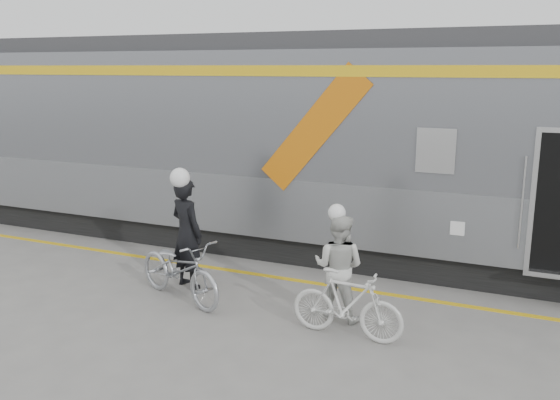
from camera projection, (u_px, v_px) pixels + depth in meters
The scene contains 9 objects.
ground at pixel (252, 335), 7.96m from camera, with size 90.00×90.00×0.00m, color slate.
train at pixel (438, 150), 10.61m from camera, with size 24.00×3.17×4.10m.
safety_strip at pixel (309, 282), 9.88m from camera, with size 24.00×0.12×0.01m, color gold.
man at pixel (187, 233), 9.52m from camera, with size 0.66×0.43×1.81m, color black.
bicycle_left at pixel (179, 269), 9.04m from camera, with size 0.66×1.90×1.00m, color #A2A4A9.
woman at pixel (339, 267), 8.34m from camera, with size 0.74×0.58×1.53m, color beige.
bicycle_right at pixel (347, 304), 7.79m from camera, with size 0.44×1.54×0.93m, color silver.
helmet_man at pixel (184, 168), 9.29m from camera, with size 0.31×0.31×0.31m, color white.
helmet_woman at pixel (340, 206), 8.14m from camera, with size 0.24×0.24×0.24m, color white.
Camera 1 is at (3.28, -6.60, 3.52)m, focal length 38.00 mm.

